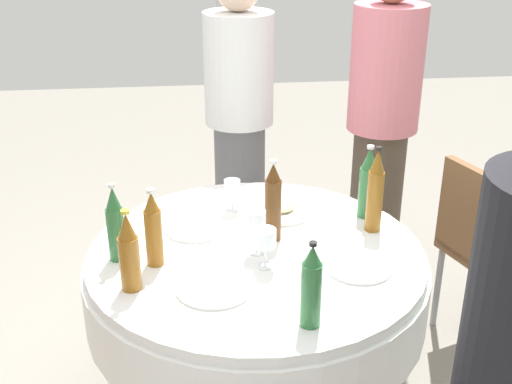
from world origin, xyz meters
TOP-DOWN VIEW (x-y plane):
  - dining_table at (0.00, 0.00)m, footprint 1.24×1.24m
  - bottle_brown_east at (-0.08, 0.07)m, footprint 0.06×0.06m
  - bottle_green_far at (0.46, 0.11)m, footprint 0.06×0.06m
  - bottle_amber_left at (-0.11, 0.46)m, footprint 0.06×0.06m
  - bottle_green_inner at (0.01, -0.49)m, footprint 0.06×0.06m
  - bottle_amber_front at (0.20, -0.43)m, footprint 0.07×0.07m
  - bottle_green_mid at (-0.23, 0.46)m, footprint 0.07×0.07m
  - bottle_amber_right at (0.06, -0.36)m, footprint 0.06×0.06m
  - wine_glass_inner at (0.12, 0.02)m, footprint 0.07×0.07m
  - wine_glass_front at (0.02, 0.00)m, footprint 0.07×0.07m
  - wine_glass_mid at (-0.34, -0.06)m, footprint 0.07×0.07m
  - plate_near at (0.16, 0.34)m, footprint 0.23×0.23m
  - plate_outer at (-0.18, -0.21)m, footprint 0.22×0.22m
  - plate_south at (-0.29, 0.13)m, footprint 0.26×0.26m
  - plate_rear at (0.24, -0.16)m, footprint 0.25×0.25m
  - person_east at (-1.08, 0.03)m, footprint 0.34×0.34m
  - person_inner at (-0.88, 0.71)m, footprint 0.34×0.34m
  - chair_right at (-0.35, 1.06)m, footprint 0.51×0.51m
  - tent_pole_main at (-2.21, 0.02)m, footprint 0.07×0.07m

SIDE VIEW (x-z plane):
  - chair_right at x=-0.35m, z-range 0.08..0.95m
  - dining_table at x=0.00m, z-range 0.22..0.96m
  - plate_near at x=0.16m, z-range 0.74..0.76m
  - plate_outer at x=-0.18m, z-range 0.74..0.76m
  - plate_rear at x=0.24m, z-range 0.74..0.76m
  - plate_south at x=-0.29m, z-range 0.73..0.77m
  - wine_glass_mid at x=-0.34m, z-range 0.77..0.89m
  - wine_glass_inner at x=0.12m, z-range 0.77..0.92m
  - person_east at x=-1.08m, z-range 0.04..1.66m
  - wine_glass_front at x=0.02m, z-range 0.78..0.94m
  - person_inner at x=-0.88m, z-range 0.04..1.70m
  - bottle_green_far at x=0.46m, z-range 0.73..1.01m
  - bottle_amber_front at x=0.20m, z-range 0.73..1.01m
  - bottle_amber_right at x=0.06m, z-range 0.73..1.01m
  - bottle_green_inner at x=0.01m, z-range 0.73..1.02m
  - bottle_green_mid at x=-0.23m, z-range 0.73..1.03m
  - bottle_brown_east at x=-0.08m, z-range 0.73..1.04m
  - bottle_amber_left at x=-0.11m, z-range 0.73..1.07m
  - tent_pole_main at x=-2.21m, z-range 0.00..2.50m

